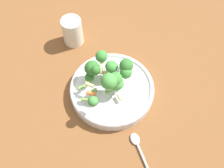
{
  "coord_description": "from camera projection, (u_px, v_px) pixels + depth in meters",
  "views": [
    {
      "loc": [
        0.31,
        -0.25,
        0.72
      ],
      "look_at": [
        0.0,
        0.0,
        0.05
      ],
      "focal_mm": 42.0,
      "sensor_mm": 36.0,
      "label": 1
    }
  ],
  "objects": [
    {
      "name": "cup",
      "position": [
        72.0,
        31.0,
        0.89
      ],
      "size": [
        0.07,
        0.07,
        0.1
      ],
      "color": "silver",
      "rests_on": "ground_plane"
    },
    {
      "name": "pasta_salad",
      "position": [
        108.0,
        74.0,
        0.75
      ],
      "size": [
        0.16,
        0.2,
        0.09
      ],
      "color": "#8CB766",
      "rests_on": "bowl"
    },
    {
      "name": "ground_plane",
      "position": [
        112.0,
        93.0,
        0.82
      ],
      "size": [
        3.0,
        3.0,
        0.0
      ],
      "primitive_type": "plane",
      "color": "brown"
    },
    {
      "name": "bowl",
      "position": [
        112.0,
        89.0,
        0.81
      ],
      "size": [
        0.26,
        0.26,
        0.04
      ],
      "color": "silver",
      "rests_on": "ground_plane"
    },
    {
      "name": "spoon",
      "position": [
        140.0,
        151.0,
        0.72
      ],
      "size": [
        0.17,
        0.07,
        0.01
      ],
      "rotation": [
        0.0,
        0.0,
        9.08
      ],
      "color": "silver",
      "rests_on": "ground_plane"
    }
  ]
}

